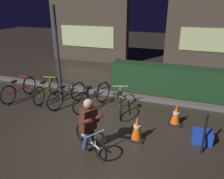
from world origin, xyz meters
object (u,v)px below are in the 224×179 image
street_post (58,57)px  parked_bike_right_mid (120,101)px  parked_bike_leftmost (19,89)px  cyclist (90,125)px  traffic_cone_near (137,128)px  parked_bike_left_mid (47,90)px  traffic_cone_far (176,115)px  closed_umbrella (205,133)px  parked_bike_center_left (67,95)px  blue_crate (202,136)px  parked_bike_center_right (93,97)px

street_post → parked_bike_right_mid: bearing=-2.1°
parked_bike_leftmost → cyclist: bearing=-113.7°
parked_bike_right_mid → traffic_cone_near: (0.81, -1.23, -0.03)m
parked_bike_left_mid → street_post: bearing=-87.7°
street_post → cyclist: size_ratio=2.41×
parked_bike_left_mid → cyclist: 3.23m
traffic_cone_far → closed_umbrella: closed_umbrella is taller
parked_bike_right_mid → closed_umbrella: 2.52m
street_post → parked_bike_center_left: size_ratio=1.99×
parked_bike_leftmost → blue_crate: parked_bike_leftmost is taller
closed_umbrella → parked_bike_left_mid: bearing=81.5°
parked_bike_center_right → cyclist: (0.82, -1.92, 0.27)m
parked_bike_left_mid → blue_crate: 4.93m
parked_bike_center_right → street_post: bearing=100.8°
street_post → closed_umbrella: size_ratio=3.53×
street_post → parked_bike_center_left: (0.35, -0.22, -1.17)m
parked_bike_center_left → traffic_cone_near: 2.74m
parked_bike_center_left → parked_bike_center_right: bearing=-65.3°
traffic_cone_far → parked_bike_leftmost: bearing=-179.2°
blue_crate → parked_bike_center_left: bearing=170.3°
parked_bike_center_left → blue_crate: (3.98, -0.68, -0.18)m
parked_bike_leftmost → traffic_cone_near: size_ratio=2.52×
street_post → closed_umbrella: (4.34, -1.15, -1.10)m
cyclist → blue_crate: bearing=57.7°
parked_bike_center_left → traffic_cone_near: size_ratio=2.42×
traffic_cone_near → closed_umbrella: bearing=5.8°
blue_crate → parked_bike_left_mid: bearing=170.2°
blue_crate → closed_umbrella: bearing=-88.0°
parked_bike_right_mid → parked_bike_left_mid: bearing=71.0°
parked_bike_left_mid → closed_umbrella: bearing=-107.0°
traffic_cone_far → blue_crate: bearing=-44.8°
cyclist → street_post: bearing=166.2°
traffic_cone_far → cyclist: cyclist is taller
parked_bike_leftmost → blue_crate: 5.80m
parked_bike_leftmost → parked_bike_center_right: bearing=-82.7°
parked_bike_leftmost → parked_bike_right_mid: parked_bike_leftmost is taller
parked_bike_center_right → traffic_cone_far: (2.50, -0.14, -0.08)m
parked_bike_left_mid → traffic_cone_near: bearing=-114.5°
parked_bike_center_right → parked_bike_left_mid: bearing=104.5°
cyclist → parked_bike_right_mid: bearing=120.1°
parked_bike_center_left → traffic_cone_near: (2.52, -1.08, -0.03)m
parked_bike_center_left → parked_bike_center_right: parked_bike_center_right is taller
parked_bike_left_mid → blue_crate: bearing=-104.2°
parked_bike_leftmost → closed_umbrella: bearing=-95.3°
parked_bike_left_mid → blue_crate: parked_bike_left_mid is taller
street_post → parked_bike_right_mid: street_post is taller
parked_bike_center_right → cyclist: size_ratio=1.34×
parked_bike_center_right → traffic_cone_near: size_ratio=2.68×
parked_bike_left_mid → traffic_cone_near: 3.61m
parked_bike_center_right → parked_bike_right_mid: bearing=-70.8°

